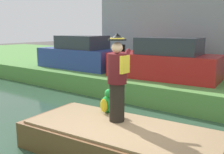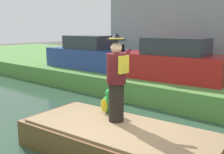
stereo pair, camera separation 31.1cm
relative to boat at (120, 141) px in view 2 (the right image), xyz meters
The scene contains 5 objects.
boat is the anchor object (origin of this frame).
person_pirate 1.28m from the boat, 49.36° to the left, with size 0.61×0.42×1.85m.
parrot_plush 1.08m from the boat, 54.53° to the left, with size 0.36×0.35×0.57m.
parked_car_red 5.02m from the boat, 15.58° to the left, with size 2.01×4.12×1.50m.
parked_car_blue 7.44m from the boat, 50.05° to the left, with size 1.72×4.01×1.50m.
Camera 2 is at (-3.86, -3.15, 2.65)m, focal length 41.45 mm.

